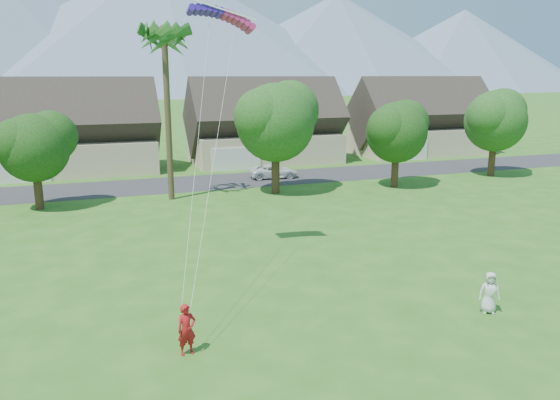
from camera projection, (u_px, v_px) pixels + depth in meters
name	position (u px, v px, depth m)	size (l,w,h in m)	color
street	(186.00, 184.00, 46.18)	(90.00, 7.00, 0.01)	#2D2D30
kite_flyer	(187.00, 330.00, 17.86)	(0.64, 0.42, 1.74)	#AB1318
watcher	(490.00, 293.00, 21.03)	(0.80, 0.52, 1.64)	silver
parked_car	(274.00, 171.00, 48.61)	(1.99, 4.31, 1.20)	white
mountain_ridge	(120.00, 30.00, 250.66)	(540.00, 240.00, 70.00)	slate
houses_row	(173.00, 132.00, 53.83)	(72.75, 8.19, 8.86)	beige
tree_row	(182.00, 134.00, 39.12)	(62.27, 6.67, 8.45)	#47301C
fan_palm	(164.00, 34.00, 37.83)	(3.00, 3.00, 13.80)	#4C3D26
parafoil_kite	(222.00, 14.00, 24.89)	(3.13, 1.12, 0.50)	#3416A9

